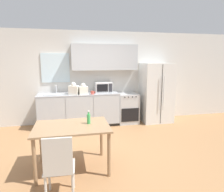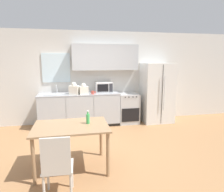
{
  "view_description": "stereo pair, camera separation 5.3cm",
  "coord_description": "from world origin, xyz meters",
  "px_view_note": "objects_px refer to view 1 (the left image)",
  "views": [
    {
      "loc": [
        -0.5,
        -3.91,
        1.87
      ],
      "look_at": [
        0.46,
        0.5,
        1.05
      ],
      "focal_mm": 32.0,
      "sensor_mm": 36.0,
      "label": 1
    },
    {
      "loc": [
        -0.45,
        -3.92,
        1.87
      ],
      "look_at": [
        0.46,
        0.5,
        1.05
      ],
      "focal_mm": 32.0,
      "sensor_mm": 36.0,
      "label": 2
    }
  ],
  "objects_px": {
    "dining_chair_near": "(59,164)",
    "drink_bottle": "(89,118)",
    "microwave": "(103,87)",
    "refrigerator": "(156,93)",
    "oven_range": "(127,108)",
    "coffee_mug": "(93,93)",
    "dining_table": "(72,131)"
  },
  "relations": [
    {
      "from": "coffee_mug",
      "to": "drink_bottle",
      "type": "distance_m",
      "value": 2.1
    },
    {
      "from": "dining_chair_near",
      "to": "oven_range",
      "type": "bearing_deg",
      "value": 61.83
    },
    {
      "from": "microwave",
      "to": "dining_table",
      "type": "relative_size",
      "value": 0.39
    },
    {
      "from": "coffee_mug",
      "to": "refrigerator",
      "type": "bearing_deg",
      "value": 4.38
    },
    {
      "from": "dining_table",
      "to": "dining_chair_near",
      "type": "bearing_deg",
      "value": -103.13
    },
    {
      "from": "refrigerator",
      "to": "dining_chair_near",
      "type": "height_order",
      "value": "refrigerator"
    },
    {
      "from": "oven_range",
      "to": "microwave",
      "type": "height_order",
      "value": "microwave"
    },
    {
      "from": "oven_range",
      "to": "refrigerator",
      "type": "bearing_deg",
      "value": -3.32
    },
    {
      "from": "microwave",
      "to": "dining_chair_near",
      "type": "height_order",
      "value": "microwave"
    },
    {
      "from": "dining_table",
      "to": "oven_range",
      "type": "bearing_deg",
      "value": 54.33
    },
    {
      "from": "refrigerator",
      "to": "coffee_mug",
      "type": "distance_m",
      "value": 1.97
    },
    {
      "from": "oven_range",
      "to": "microwave",
      "type": "distance_m",
      "value": 0.96
    },
    {
      "from": "microwave",
      "to": "coffee_mug",
      "type": "height_order",
      "value": "microwave"
    },
    {
      "from": "dining_chair_near",
      "to": "drink_bottle",
      "type": "distance_m",
      "value": 1.04
    },
    {
      "from": "refrigerator",
      "to": "drink_bottle",
      "type": "bearing_deg",
      "value": -135.71
    },
    {
      "from": "refrigerator",
      "to": "dining_chair_near",
      "type": "bearing_deg",
      "value": -131.8
    },
    {
      "from": "dining_table",
      "to": "dining_chair_near",
      "type": "relative_size",
      "value": 1.34
    },
    {
      "from": "microwave",
      "to": "drink_bottle",
      "type": "distance_m",
      "value": 2.48
    },
    {
      "from": "oven_range",
      "to": "dining_chair_near",
      "type": "relative_size",
      "value": 0.95
    },
    {
      "from": "refrigerator",
      "to": "coffee_mug",
      "type": "height_order",
      "value": "refrigerator"
    },
    {
      "from": "oven_range",
      "to": "microwave",
      "type": "relative_size",
      "value": 1.81
    },
    {
      "from": "oven_range",
      "to": "refrigerator",
      "type": "relative_size",
      "value": 0.5
    },
    {
      "from": "oven_range",
      "to": "coffee_mug",
      "type": "height_order",
      "value": "coffee_mug"
    },
    {
      "from": "coffee_mug",
      "to": "drink_bottle",
      "type": "xyz_separation_m",
      "value": [
        -0.32,
        -2.07,
        -0.11
      ]
    },
    {
      "from": "microwave",
      "to": "dining_chair_near",
      "type": "distance_m",
      "value": 3.49
    },
    {
      "from": "refrigerator",
      "to": "microwave",
      "type": "xyz_separation_m",
      "value": [
        -1.6,
        0.16,
        0.2
      ]
    },
    {
      "from": "dining_table",
      "to": "drink_bottle",
      "type": "height_order",
      "value": "drink_bottle"
    },
    {
      "from": "dining_chair_near",
      "to": "drink_bottle",
      "type": "xyz_separation_m",
      "value": [
        0.48,
        0.86,
        0.33
      ]
    },
    {
      "from": "coffee_mug",
      "to": "dining_chair_near",
      "type": "distance_m",
      "value": 3.07
    },
    {
      "from": "dining_chair_near",
      "to": "coffee_mug",
      "type": "bearing_deg",
      "value": 77.24
    },
    {
      "from": "refrigerator",
      "to": "coffee_mug",
      "type": "xyz_separation_m",
      "value": [
        -1.96,
        -0.15,
        0.09
      ]
    },
    {
      "from": "refrigerator",
      "to": "drink_bottle",
      "type": "xyz_separation_m",
      "value": [
        -2.28,
        -2.22,
        -0.02
      ]
    }
  ]
}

